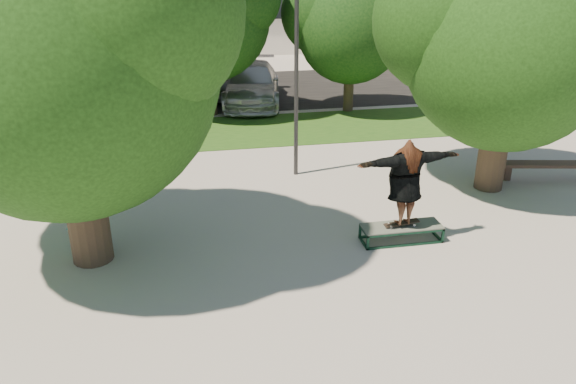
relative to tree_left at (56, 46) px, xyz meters
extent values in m
plane|color=#A29D95|center=(4.29, -1.09, -4.42)|extent=(120.00, 120.00, 0.00)
cube|color=#1C4814|center=(5.29, 8.41, -4.41)|extent=(30.00, 4.00, 0.02)
cube|color=black|center=(4.29, 14.91, -4.42)|extent=(40.00, 8.00, 0.01)
cylinder|color=#38281E|center=(0.09, -0.09, -2.82)|extent=(0.84, 0.84, 3.20)
sphere|color=#15330E|center=(0.09, -0.09, -0.35)|extent=(5.80, 5.80, 5.80)
sphere|color=#15330E|center=(1.40, -0.67, 0.66)|extent=(4.06, 4.06, 4.06)
cylinder|color=#38281E|center=(10.29, 1.91, -2.92)|extent=(0.76, 0.76, 3.00)
sphere|color=#15330E|center=(10.29, 1.91, -0.64)|extent=(5.20, 5.20, 5.20)
sphere|color=#15330E|center=(8.99, 2.69, 0.01)|extent=(3.90, 3.90, 3.90)
sphere|color=#15330E|center=(11.46, 1.39, 0.27)|extent=(3.64, 3.64, 3.64)
cylinder|color=#38281E|center=(-2.21, 9.91, -3.02)|extent=(0.44, 0.44, 2.80)
sphere|color=black|center=(-2.21, 9.91, -0.96)|extent=(4.40, 4.40, 4.40)
sphere|color=black|center=(-3.31, 10.57, -0.41)|extent=(3.30, 3.30, 3.30)
sphere|color=black|center=(-1.22, 9.47, -0.19)|extent=(3.08, 3.08, 3.08)
cylinder|color=#38281E|center=(3.29, 10.91, -2.92)|extent=(0.50, 0.50, 3.00)
sphere|color=black|center=(3.29, 10.91, -0.70)|extent=(4.80, 4.80, 4.80)
cylinder|color=#38281E|center=(8.79, 10.41, -3.12)|extent=(0.40, 0.40, 2.60)
sphere|color=black|center=(8.79, 10.41, -1.19)|extent=(4.20, 4.20, 4.20)
sphere|color=black|center=(7.74, 11.04, -0.67)|extent=(3.15, 3.15, 3.15)
sphere|color=black|center=(9.74, 9.99, -0.46)|extent=(2.94, 2.94, 2.94)
cylinder|color=#2D2D30|center=(5.29, 3.91, -1.42)|extent=(0.12, 0.12, 6.00)
cube|color=black|center=(2.29, 23.85, -1.42)|extent=(27.60, 0.12, 1.60)
cube|color=#475147|center=(6.79, -0.55, -4.06)|extent=(1.80, 0.60, 0.03)
cylinder|color=white|center=(6.51, -0.63, -4.02)|extent=(0.06, 0.03, 0.06)
cylinder|color=white|center=(6.51, -0.47, -4.02)|extent=(0.06, 0.03, 0.06)
cylinder|color=white|center=(7.05, -0.63, -4.02)|extent=(0.06, 0.03, 0.06)
cylinder|color=white|center=(7.05, -0.47, -4.02)|extent=(0.06, 0.03, 0.06)
cube|color=black|center=(6.78, -0.55, -3.98)|extent=(0.78, 0.20, 0.10)
imported|color=brown|center=(6.78, -0.55, -2.99)|extent=(2.46, 0.95, 1.95)
imported|color=#1B6A67|center=(-0.13, 0.33, -3.48)|extent=(0.82, 0.76, 1.89)
cube|color=#4E3A2F|center=(11.11, 2.33, -4.20)|extent=(0.20, 0.20, 0.45)
cube|color=#4E3A2F|center=(12.33, 2.09, -3.95)|extent=(3.41, 1.12, 0.09)
imported|color=#9D9DA2|center=(0.79, 14.75, -3.74)|extent=(2.39, 4.23, 1.36)
imported|color=black|center=(0.20, 15.04, -3.70)|extent=(1.89, 4.47, 1.44)
imported|color=#4F5054|center=(4.47, 14.58, -3.62)|extent=(3.16, 6.00, 1.61)
imported|color=#B9B9BE|center=(5.15, 12.49, -3.60)|extent=(3.17, 5.93, 1.63)
camera|label=1|loc=(2.18, -11.06, 1.60)|focal=35.00mm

